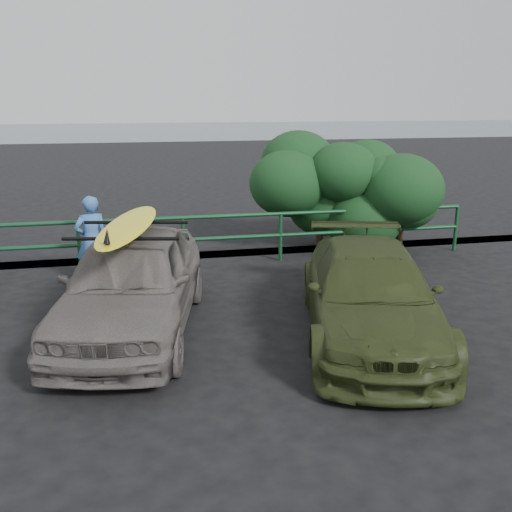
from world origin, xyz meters
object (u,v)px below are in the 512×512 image
(olive_vehicle, at_px, (370,294))
(man, at_px, (92,240))
(surfboard, at_px, (129,225))
(guardrail, at_px, (132,244))
(sedan, at_px, (132,282))

(olive_vehicle, height_order, man, man)
(olive_vehicle, distance_m, man, 5.15)
(olive_vehicle, distance_m, surfboard, 3.50)
(olive_vehicle, bearing_deg, man, 155.31)
(man, bearing_deg, olive_vehicle, 123.34)
(guardrail, bearing_deg, surfboard, -90.04)
(sedan, height_order, surfboard, surfboard)
(sedan, bearing_deg, guardrail, 101.72)
(sedan, height_order, olive_vehicle, sedan)
(sedan, xyz_separation_m, olive_vehicle, (3.25, -0.90, -0.11))
(guardrail, height_order, olive_vehicle, olive_vehicle)
(guardrail, distance_m, sedan, 3.16)
(sedan, xyz_separation_m, man, (-0.70, 2.40, 0.07))
(sedan, distance_m, olive_vehicle, 3.37)
(guardrail, xyz_separation_m, sedan, (-0.00, -3.15, 0.22))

